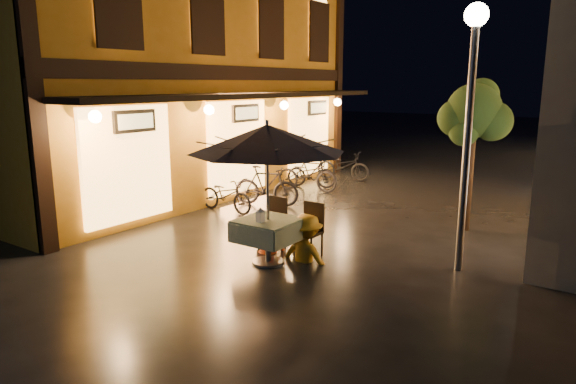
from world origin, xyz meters
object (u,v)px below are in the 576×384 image
Objects in this scene: person_yellow at (306,215)px; table_lantern at (260,214)px; person_orange at (270,212)px; streetlamp_near at (471,92)px; cafe_table at (268,230)px; bicycle_0 at (226,195)px; patio_umbrella at (267,139)px.

table_lantern is at bearing 57.51° from person_yellow.
person_yellow reaches higher than person_orange.
streetlamp_near is 4.27× the size of cafe_table.
streetlamp_near is at bearing 31.50° from table_lantern.
person_orange is 0.92× the size of bicycle_0.
patio_umbrella is at bearing -151.67° from streetlamp_near.
patio_umbrella is at bearing -126.87° from cafe_table.
bicycle_0 is at bearing 142.33° from patio_umbrella.
bicycle_0 is (-5.82, 0.81, -2.50)m from streetlamp_near.
person_yellow is (0.45, 0.72, -0.11)m from table_lantern.
cafe_table is at bearing -125.39° from bicycle_0.
patio_umbrella is (-2.81, -1.51, -0.77)m from streetlamp_near.
table_lantern is at bearing -90.00° from cafe_table.
person_orange is at bearing -163.43° from streetlamp_near.
person_orange is at bearing 116.70° from table_lantern.
table_lantern is (-2.81, -1.72, -2.00)m from streetlamp_near.
cafe_table is 0.67× the size of person_orange.
person_yellow reaches higher than bicycle_0.
person_orange is (-0.39, 0.56, 0.15)m from cafe_table.
person_orange reaches higher than bicycle_0.
person_orange is 0.84m from person_yellow.
person_yellow is (0.45, 0.51, -1.34)m from patio_umbrella.
person_orange is 3.17m from bicycle_0.
person_yellow reaches higher than table_lantern.
bicycle_0 reaches higher than cafe_table.
streetlamp_near reaches higher than bicycle_0.
cafe_table is 0.62× the size of bicycle_0.
patio_umbrella is 1.64× the size of person_yellow.
person_orange reaches higher than cafe_table.
streetlamp_near is 2.87× the size of person_orange.
bicycle_0 is (-2.62, 1.76, -0.32)m from person_orange.
patio_umbrella is at bearing -125.39° from bicycle_0.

